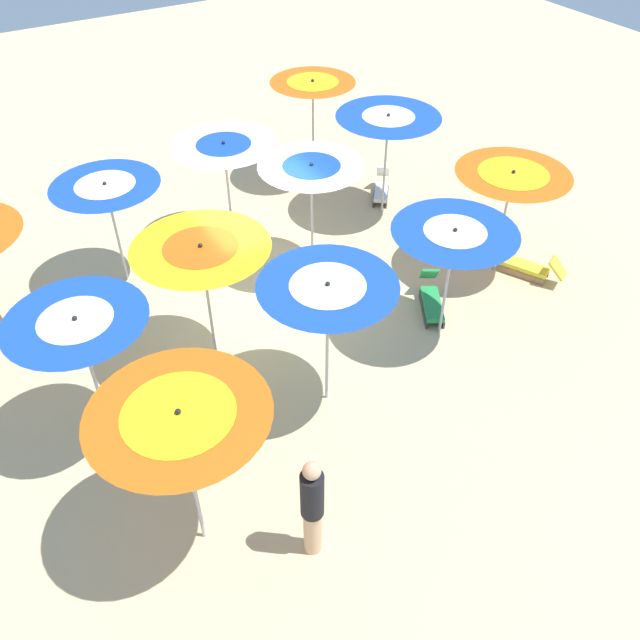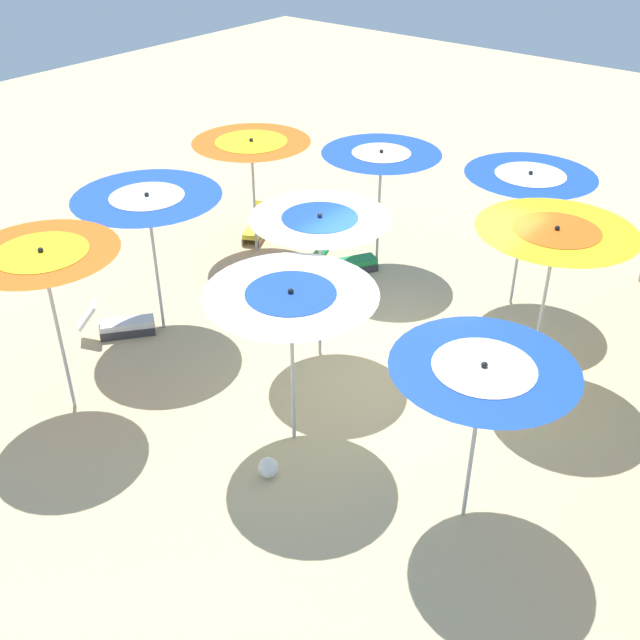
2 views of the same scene
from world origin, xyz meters
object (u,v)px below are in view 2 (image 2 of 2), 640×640
beach_umbrella_2 (43,262)px  beach_ball (268,468)px  beach_umbrella_8 (482,381)px  beach_umbrella_6 (529,186)px  lounger_1 (258,226)px  beach_umbrella_3 (381,163)px  lounger_0 (120,323)px  lounger_2 (345,263)px  beach_umbrella_4 (320,227)px  beach_umbrella_1 (149,209)px  beach_umbrella_0 (252,152)px  beach_umbrella_5 (291,305)px  beach_umbrella_7 (555,240)px

beach_umbrella_2 → beach_ball: bearing=-167.6°
beach_umbrella_8 → beach_ball: bearing=23.4°
beach_umbrella_6 → lounger_1: (5.22, 0.75, -1.94)m
beach_umbrella_3 → beach_umbrella_6: bearing=-173.0°
lounger_0 → beach_umbrella_6: bearing=-4.3°
beach_umbrella_8 → beach_ball: beach_umbrella_8 is taller
beach_umbrella_2 → lounger_2: (-0.62, -5.50, -2.07)m
beach_umbrella_8 → beach_umbrella_4: bearing=-24.3°
beach_umbrella_1 → lounger_0: beach_umbrella_1 is taller
beach_umbrella_0 → beach_umbrella_2: 5.31m
beach_umbrella_2 → beach_ball: size_ratio=9.59×
beach_umbrella_3 → beach_umbrella_8: 6.27m
lounger_0 → beach_umbrella_8: bearing=-51.3°
beach_umbrella_1 → beach_umbrella_3: (-1.47, -3.95, -0.08)m
lounger_2 → lounger_0: bearing=-171.5°
beach_umbrella_3 → lounger_2: 1.93m
beach_umbrella_4 → lounger_0: (2.82, 1.59, -1.94)m
beach_umbrella_5 → beach_umbrella_6: size_ratio=0.96×
beach_umbrella_0 → beach_umbrella_6: 4.94m
beach_umbrella_7 → beach_umbrella_8: (-0.60, 3.05, -0.28)m
beach_umbrella_0 → beach_umbrella_2: beach_umbrella_2 is taller
beach_umbrella_0 → beach_umbrella_6: beach_umbrella_6 is taller
beach_umbrella_1 → beach_umbrella_6: (-4.07, -4.27, 0.05)m
beach_ball → beach_umbrella_6: bearing=-94.3°
beach_umbrella_0 → beach_umbrella_8: beach_umbrella_0 is taller
beach_umbrella_0 → lounger_1: 1.93m
beach_umbrella_2 → beach_umbrella_5: bearing=-153.5°
lounger_0 → beach_ball: size_ratio=4.31×
beach_umbrella_4 → beach_umbrella_8: (-3.41, 1.54, -0.18)m
lounger_0 → lounger_2: bearing=16.5°
beach_umbrella_0 → beach_ball: size_ratio=8.65×
beach_umbrella_1 → beach_umbrella_4: 2.66m
beach_umbrella_2 → beach_umbrella_4: 3.70m
beach_umbrella_1 → beach_umbrella_2: (-0.57, 2.15, 0.19)m
beach_umbrella_1 → lounger_1: beach_umbrella_1 is taller
beach_umbrella_7 → beach_umbrella_5: bearing=60.5°
lounger_2 → beach_ball: bearing=-122.8°
beach_umbrella_2 → beach_umbrella_7: bearing=-135.1°
beach_umbrella_3 → lounger_1: 3.22m
beach_umbrella_1 → beach_umbrella_4: (-2.45, -1.03, 0.05)m
beach_umbrella_3 → beach_umbrella_4: (-0.98, 2.92, 0.13)m
beach_umbrella_3 → beach_umbrella_6: 2.62m
beach_umbrella_1 → beach_umbrella_8: beach_umbrella_1 is taller
beach_umbrella_4 → lounger_2: bearing=-61.4°
beach_umbrella_3 → lounger_2: beach_umbrella_3 is taller
lounger_0 → beach_ball: (-4.01, 0.91, -0.08)m
beach_umbrella_4 → lounger_0: bearing=29.5°
beach_umbrella_0 → lounger_2: beach_umbrella_0 is taller
beach_umbrella_0 → lounger_0: (-0.33, 3.55, -1.79)m
beach_umbrella_6 → beach_umbrella_7: (-1.20, 1.73, 0.10)m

